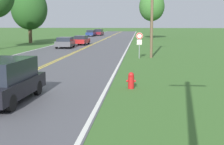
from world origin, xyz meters
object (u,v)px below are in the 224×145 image
object	(u,v)px
tree_left_verge	(152,7)
car_maroon_van_distant	(99,32)
traffic_sign	(139,39)
car_dark_grey_hatchback_mid_near	(65,42)
tree_mid_treeline	(29,9)
fire_hydrant	(131,80)
car_red_sedan_mid_far	(81,40)
car_black_van_approaching	(4,80)
car_dark_blue_hatchback_receding	(91,33)

from	to	relation	value
tree_left_verge	car_maroon_van_distant	size ratio (longest dim) A/B	1.91
traffic_sign	car_dark_grey_hatchback_mid_near	size ratio (longest dim) A/B	0.60
tree_mid_treeline	fire_hydrant	bearing A→B (deg)	-63.09
fire_hydrant	tree_mid_treeline	distance (m)	37.71
tree_left_verge	fire_hydrant	bearing A→B (deg)	-93.03
car_red_sedan_mid_far	car_black_van_approaching	bearing A→B (deg)	-172.18
car_dark_grey_hatchback_mid_near	car_dark_blue_hatchback_receding	world-z (taller)	car_dark_blue_hatchback_receding
car_maroon_van_distant	car_dark_blue_hatchback_receding	bearing A→B (deg)	170.44
car_dark_grey_hatchback_mid_near	fire_hydrant	bearing A→B (deg)	-161.36
fire_hydrant	car_dark_blue_hatchback_receding	xyz separation A→B (m)	(-11.22, 58.35, 0.39)
tree_mid_treeline	car_dark_blue_hatchback_receding	size ratio (longest dim) A/B	2.07
tree_mid_treeline	car_red_sedan_mid_far	world-z (taller)	tree_mid_treeline
car_red_sedan_mid_far	car_maroon_van_distant	world-z (taller)	car_maroon_van_distant
tree_left_verge	car_red_sedan_mid_far	distance (m)	22.46
traffic_sign	tree_mid_treeline	bearing A→B (deg)	130.28
car_red_sedan_mid_far	car_dark_blue_hatchback_receding	world-z (taller)	car_dark_blue_hatchback_receding
traffic_sign	car_red_sedan_mid_far	distance (m)	18.78
car_black_van_approaching	car_maroon_van_distant	distance (m)	67.10
traffic_sign	car_black_van_approaching	world-z (taller)	traffic_sign
traffic_sign	car_dark_grey_hatchback_mid_near	world-z (taller)	traffic_sign
fire_hydrant	car_black_van_approaching	size ratio (longest dim) A/B	0.18
car_red_sedan_mid_far	fire_hydrant	bearing A→B (deg)	-162.41
fire_hydrant	car_maroon_van_distant	xyz separation A→B (m)	(-10.08, 63.89, 0.45)
car_black_van_approaching	car_dark_grey_hatchback_mid_near	xyz separation A→B (m)	(-4.07, 26.97, -0.16)
car_black_van_approaching	car_dark_grey_hatchback_mid_near	bearing A→B (deg)	-169.48
traffic_sign	car_maroon_van_distant	size ratio (longest dim) A/B	0.47
fire_hydrant	traffic_sign	xyz separation A→B (m)	(0.33, 12.98, 1.32)
car_maroon_van_distant	tree_mid_treeline	bearing A→B (deg)	169.45
traffic_sign	car_dark_blue_hatchback_receding	bearing A→B (deg)	104.29
tree_mid_treeline	car_red_sedan_mid_far	distance (m)	10.59
fire_hydrant	car_dark_blue_hatchback_receding	bearing A→B (deg)	100.89
traffic_sign	tree_mid_treeline	distance (m)	26.93
car_red_sedan_mid_far	car_maroon_van_distant	size ratio (longest dim) A/B	0.89
traffic_sign	tree_left_verge	bearing A→B (deg)	86.41
traffic_sign	tree_mid_treeline	size ratio (longest dim) A/B	0.27
fire_hydrant	car_black_van_approaching	world-z (taller)	car_black_van_approaching
fire_hydrant	car_red_sedan_mid_far	distance (m)	30.82
fire_hydrant	tree_mid_treeline	xyz separation A→B (m)	(-16.93, 33.35, 4.86)
tree_left_verge	car_maroon_van_distant	distance (m)	20.51
fire_hydrant	traffic_sign	bearing A→B (deg)	88.53
traffic_sign	car_maroon_van_distant	bearing A→B (deg)	101.56
tree_mid_treeline	car_dark_grey_hatchback_mid_near	size ratio (longest dim) A/B	2.22
car_black_van_approaching	car_dark_blue_hatchback_receding	distance (m)	61.68
tree_left_verge	car_dark_grey_hatchback_mid_near	bearing A→B (deg)	-115.14
car_black_van_approaching	car_red_sedan_mid_far	distance (m)	32.91
fire_hydrant	tree_left_verge	world-z (taller)	tree_left_verge
car_black_van_approaching	car_red_sedan_mid_far	xyz separation A→B (m)	(-3.10, 32.77, -0.19)
traffic_sign	car_black_van_approaching	distance (m)	16.88
fire_hydrant	car_black_van_approaching	xyz separation A→B (m)	(-4.97, -3.02, 0.49)
car_dark_grey_hatchback_mid_near	car_black_van_approaching	bearing A→B (deg)	-173.45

